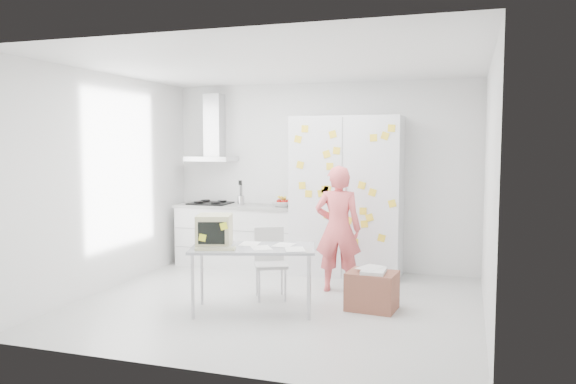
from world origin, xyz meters
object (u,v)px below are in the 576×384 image
(person, at_px, (338,229))
(cardboard_box, at_px, (372,290))
(desk, at_px, (228,238))
(chair, at_px, (270,258))

(person, distance_m, cardboard_box, 1.01)
(desk, height_order, cardboard_box, desk)
(person, bearing_deg, chair, 28.71)
(chair, xyz_separation_m, cardboard_box, (1.24, -0.13, -0.25))
(person, bearing_deg, desk, 43.68)
(person, xyz_separation_m, chair, (-0.71, -0.51, -0.31))
(person, relative_size, cardboard_box, 2.76)
(person, height_order, cardboard_box, person)
(desk, bearing_deg, chair, 52.60)
(person, distance_m, desk, 1.51)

